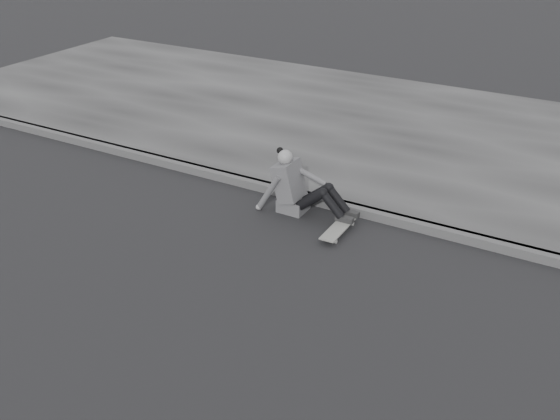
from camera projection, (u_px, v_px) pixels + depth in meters
The scene contains 5 objects.
ground at pixel (452, 387), 5.57m from camera, with size 80.00×80.00×0.00m, color black.
curb at pixel (512, 249), 7.52m from camera, with size 24.00×0.16×0.12m, color #464646.
sidewalk at pixel (552, 161), 9.84m from camera, with size 24.00×6.00×0.12m, color #353535.
skateboard at pixel (339, 228), 7.95m from camera, with size 0.20×0.78×0.09m.
seated_woman at pixel (298, 188), 8.32m from camera, with size 1.38×0.46×0.88m.
Camera 1 is at (0.71, -4.39, 4.02)m, focal length 40.00 mm.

